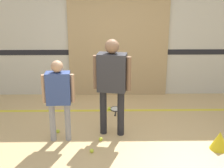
{
  "coord_description": "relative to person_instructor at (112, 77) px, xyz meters",
  "views": [
    {
      "loc": [
        -0.07,
        -4.78,
        2.61
      ],
      "look_at": [
        0.01,
        0.21,
        0.93
      ],
      "focal_mm": 50.0,
      "sensor_mm": 36.0,
      "label": 1
    }
  ],
  "objects": [
    {
      "name": "ground_plane",
      "position": [
        -0.01,
        -0.21,
        -1.05
      ],
      "size": [
        16.0,
        16.0,
        0.0
      ],
      "primitive_type": "plane",
      "color": "tan"
    },
    {
      "name": "wall_back",
      "position": [
        -0.01,
        2.06,
        0.55
      ],
      "size": [
        16.0,
        0.07,
        3.2
      ],
      "color": "beige",
      "rests_on": "ground_plane"
    },
    {
      "name": "wall_panel",
      "position": [
        0.17,
        2.0,
        0.14
      ],
      "size": [
        2.26,
        0.05,
        2.37
      ],
      "color": "tan",
      "rests_on": "ground_plane"
    },
    {
      "name": "floor_stripe",
      "position": [
        -0.01,
        1.03,
        -1.05
      ],
      "size": [
        14.4,
        0.1,
        0.01
      ],
      "color": "yellow",
      "rests_on": "ground_plane"
    },
    {
      "name": "person_instructor",
      "position": [
        0.0,
        0.0,
        0.0
      ],
      "size": [
        0.64,
        0.34,
        1.7
      ],
      "rotation": [
        0.0,
        0.0,
        -0.18
      ],
      "color": "#232328",
      "rests_on": "ground_plane"
    },
    {
      "name": "person_student_left",
      "position": [
        -0.88,
        -0.21,
        -0.18
      ],
      "size": [
        0.53,
        0.23,
        1.4
      ],
      "rotation": [
        0.0,
        0.0,
        0.04
      ],
      "color": "gray",
      "rests_on": "ground_plane"
    },
    {
      "name": "racket_spare_on_floor",
      "position": [
        0.1,
        1.07,
        -1.04
      ],
      "size": [
        0.3,
        0.5,
        0.03
      ],
      "rotation": [
        0.0,
        0.0,
        4.62
      ],
      "color": "#28282D",
      "rests_on": "ground_plane"
    },
    {
      "name": "tennis_ball_near_instructor",
      "position": [
        -0.2,
        -0.26,
        -1.02
      ],
      "size": [
        0.07,
        0.07,
        0.07
      ],
      "primitive_type": "sphere",
      "color": "#CCE038",
      "rests_on": "ground_plane"
    },
    {
      "name": "tennis_ball_by_spare_racket",
      "position": [
        -0.04,
        1.07,
        -1.02
      ],
      "size": [
        0.07,
        0.07,
        0.07
      ],
      "primitive_type": "sphere",
      "color": "#CCE038",
      "rests_on": "ground_plane"
    },
    {
      "name": "tennis_ball_stray_left",
      "position": [
        -0.33,
        -0.64,
        -1.02
      ],
      "size": [
        0.07,
        0.07,
        0.07
      ],
      "primitive_type": "sphere",
      "color": "#CCE038",
      "rests_on": "ground_plane"
    },
    {
      "name": "tennis_ball_stray_right",
      "position": [
        -0.97,
        0.04,
        -1.02
      ],
      "size": [
        0.07,
        0.07,
        0.07
      ],
      "primitive_type": "sphere",
      "color": "#CCE038",
      "rests_on": "ground_plane"
    },
    {
      "name": "training_cone",
      "position": [
        1.72,
        -0.56,
        -0.9
      ],
      "size": [
        0.3,
        0.3,
        0.31
      ],
      "color": "yellow",
      "rests_on": "ground_plane"
    }
  ]
}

